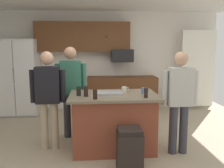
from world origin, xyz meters
The scene contains 19 objects.
floor centered at (0.00, 0.00, 0.00)m, with size 7.04×7.04×0.00m, color #B7A88E.
back_wall centered at (0.00, 2.80, 1.30)m, with size 6.40×0.10×2.60m, color white.
french_door_window_panel centered at (2.60, 2.40, 1.10)m, with size 0.90×0.06×2.00m, color white.
cabinet_run_upper centered at (-0.40, 2.60, 1.93)m, with size 2.40×0.38×0.75m.
cabinet_run_lower centered at (0.60, 2.48, 0.45)m, with size 1.80×0.63×0.90m.
refrigerator centered at (-2.00, 2.38, 0.93)m, with size 0.94×0.76×1.86m.
microwave_over_range centered at (0.60, 2.50, 1.45)m, with size 0.56×0.40×0.32m, color black.
kitchen_island centered at (0.17, 0.05, 0.47)m, with size 1.43×0.96×0.93m.
person_guest_left centered at (1.18, -0.21, 0.93)m, with size 0.57×0.22×1.62m.
person_guest_right centered at (-0.89, 0.13, 0.93)m, with size 0.57×0.22×1.62m.
person_elder_center centered at (-0.57, 0.66, 0.98)m, with size 0.57×0.22×1.69m.
mug_ceramic_white centered at (0.68, 0.09, 0.98)m, with size 0.12×0.08×0.10m.
glass_dark_ale centered at (-0.14, -0.28, 1.00)m, with size 0.07×0.07×0.14m.
glass_short_whisky centered at (-0.28, -0.08, 1.01)m, with size 0.07×0.07×0.16m.
mug_blue_stoneware centered at (0.37, 0.24, 0.97)m, with size 0.13×0.08×0.09m.
glass_stout_tall centered at (-0.39, -0.02, 1.00)m, with size 0.07×0.07×0.15m.
glass_pilsner centered at (0.64, -0.25, 1.00)m, with size 0.06×0.06×0.15m.
serving_tray centered at (0.08, 0.03, 0.95)m, with size 0.44×0.30×0.04m.
trash_bin centered at (0.32, -0.71, 0.30)m, with size 0.34×0.34×0.61m.
Camera 1 is at (-0.18, -3.87, 1.72)m, focal length 39.60 mm.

